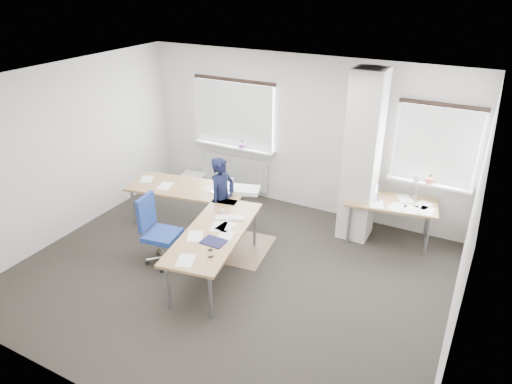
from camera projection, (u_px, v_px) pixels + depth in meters
The scene contains 8 objects.
ground at pixel (229, 273), 6.75m from camera, with size 6.00×6.00×0.00m, color black.
room_shell at pixel (254, 155), 6.26m from camera, with size 6.04×5.04×2.82m.
floor_mat at pixel (231, 246), 7.41m from camera, with size 1.22×1.04×0.01m, color #846548.
white_crate at pixel (194, 180), 9.39m from camera, with size 0.47×0.33×0.28m, color white.
desk_main at pixel (203, 209), 7.09m from camera, with size 2.82×2.63×0.96m.
desk_side at pixel (391, 204), 7.27m from camera, with size 1.50×0.93×1.22m.
task_chair at pixel (161, 245), 6.89m from camera, with size 0.60×0.59×1.09m.
person at pixel (222, 199), 7.39m from camera, with size 0.51×0.34×1.41m, color black.
Camera 1 is at (2.93, -4.71, 4.05)m, focal length 32.00 mm.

